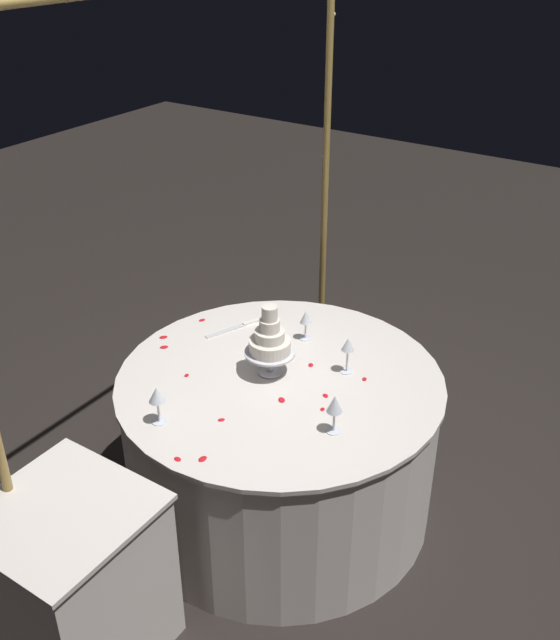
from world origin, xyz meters
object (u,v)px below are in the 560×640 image
at_px(cake_knife, 236,327).
at_px(side_table, 74,582).
at_px(tiered_cake, 270,341).
at_px(decorative_arch, 192,187).
at_px(wine_glass_3, 335,405).
at_px(wine_glass_2, 273,320).
at_px(wine_glass_1, 306,319).
at_px(wine_glass_4, 348,347).
at_px(wine_glass_0, 157,396).
at_px(main_table, 280,443).

bearing_deg(cake_knife, side_table, -170.59).
bearing_deg(tiered_cake, decorative_arch, 91.69).
bearing_deg(wine_glass_3, decorative_arch, 76.60).
distance_m(decorative_arch, wine_glass_2, 0.74).
distance_m(wine_glass_1, wine_glass_4, 0.33).
height_order(wine_glass_0, wine_glass_1, wine_glass_0).
distance_m(main_table, wine_glass_2, 0.57).
bearing_deg(side_table, cake_knife, 9.41).
bearing_deg(side_table, wine_glass_2, 0.06).
distance_m(wine_glass_0, cake_knife, 0.79).
bearing_deg(tiered_cake, wine_glass_4, -55.10).
bearing_deg(main_table, wine_glass_0, 156.65).
height_order(tiered_cake, wine_glass_3, tiered_cake).
height_order(decorative_arch, wine_glass_1, decorative_arch).
relative_size(tiered_cake, wine_glass_4, 1.94).
distance_m(main_table, cake_knife, 0.60).
relative_size(side_table, wine_glass_1, 4.80).
distance_m(tiered_cake, wine_glass_4, 0.34).
xyz_separation_m(wine_glass_2, wine_glass_4, (-0.04, -0.41, 0.01)).
height_order(wine_glass_2, cake_knife, wine_glass_2).
distance_m(decorative_arch, main_table, 1.21).
relative_size(decorative_arch, wine_glass_1, 15.53).
xyz_separation_m(wine_glass_1, wine_glass_2, (-0.10, 0.11, 0.01)).
distance_m(wine_glass_2, wine_glass_4, 0.41).
distance_m(main_table, wine_glass_1, 0.58).
height_order(decorative_arch, tiered_cake, decorative_arch).
relative_size(wine_glass_2, wine_glass_3, 0.94).
distance_m(wine_glass_0, wine_glass_1, 0.87).
xyz_separation_m(wine_glass_0, wine_glass_2, (0.76, -0.03, -0.01)).
distance_m(wine_glass_4, cake_knife, 0.64).
distance_m(main_table, wine_glass_3, 0.64).
bearing_deg(wine_glass_2, wine_glass_3, -126.88).
bearing_deg(wine_glass_0, tiered_cake, -17.40).
xyz_separation_m(decorative_arch, wine_glass_4, (0.20, -0.64, -0.65)).
relative_size(decorative_arch, tiered_cake, 6.95).
relative_size(decorative_arch, main_table, 1.60).
relative_size(wine_glass_0, wine_glass_3, 0.98).
bearing_deg(decorative_arch, wine_glass_3, -103.40).
bearing_deg(cake_knife, tiered_cake, -123.12).
xyz_separation_m(tiered_cake, cake_knife, (0.23, 0.35, -0.16)).
bearing_deg(tiered_cake, side_table, 172.71).
bearing_deg(main_table, wine_glass_2, 39.72).
xyz_separation_m(side_table, wine_glass_0, (0.54, 0.03, 0.49)).
height_order(wine_glass_0, wine_glass_2, wine_glass_0).
bearing_deg(wine_glass_4, wine_glass_2, 85.03).
xyz_separation_m(wine_glass_1, wine_glass_3, (-0.53, -0.46, 0.02)).
xyz_separation_m(wine_glass_0, wine_glass_3, (0.33, -0.60, -0.00)).
height_order(decorative_arch, side_table, decorative_arch).
distance_m(wine_glass_0, wine_glass_2, 0.76).
xyz_separation_m(main_table, wine_glass_3, (-0.19, -0.38, 0.48)).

